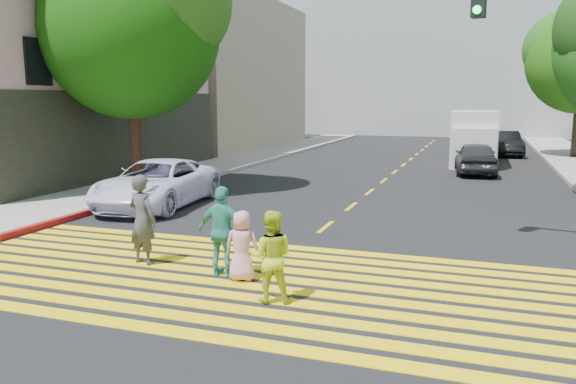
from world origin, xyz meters
The scene contains 18 objects.
ground centered at (0.00, 0.00, 0.00)m, with size 120.00×120.00×0.00m, color black.
sidewalk_left centered at (-8.50, 22.00, 0.07)m, with size 3.00×40.00×0.15m, color gray.
curb_red centered at (-6.90, 6.00, 0.08)m, with size 0.20×8.00×0.16m, color maroon.
crosswalk centered at (0.00, 1.28, 0.01)m, with size 13.40×5.30×0.01m.
lane_line centered at (0.00, 22.50, 0.01)m, with size 0.12×34.40×0.01m.
building_left_pink centered at (-16.00, 12.00, 4.58)m, with size 12.10×14.10×11.00m.
building_left_tan centered at (-16.00, 28.00, 5.00)m, with size 12.00×16.00×10.00m, color tan.
backdrop_block centered at (0.00, 48.00, 6.00)m, with size 30.00×8.00×12.00m, color gray.
tree_left centered at (-7.89, 9.37, 6.02)m, with size 7.20×6.69×8.93m.
pedestrian_man centered at (-2.61, 1.58, 0.92)m, with size 0.67×0.44×1.83m, color #3B3C45.
pedestrian_woman centered at (0.61, 0.41, 0.77)m, with size 0.75×0.58×1.53m, color #B8D226.
pedestrian_child centered at (-0.29, 1.26, 0.66)m, with size 0.64×0.42×1.31m, color #CB8FA5.
pedestrian_extra centered at (-0.73, 1.39, 0.86)m, with size 1.01×0.42×1.72m, color teal.
white_sedan centered at (-5.72, 7.07, 0.72)m, with size 2.41×5.22×1.45m, color white.
dark_car_near centered at (3.50, 18.53, 0.73)m, with size 1.72×4.27×1.46m, color #262529.
silver_car centered at (3.77, 29.79, 0.63)m, with size 1.75×4.31×1.25m, color #9297A0.
dark_car_parked centered at (5.01, 27.93, 0.72)m, with size 1.53×4.40×1.45m, color black.
white_van centered at (3.36, 22.39, 1.29)m, with size 2.23×5.79×2.72m.
Camera 1 is at (3.78, -7.86, 3.30)m, focal length 35.00 mm.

